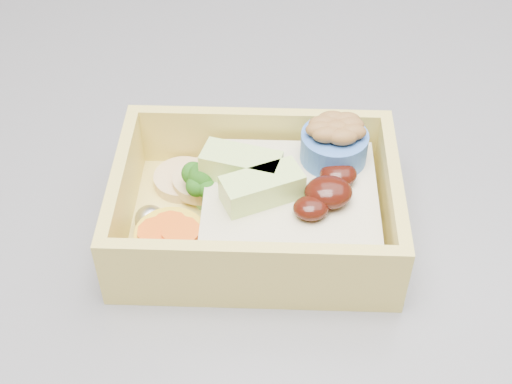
{
  "coord_description": "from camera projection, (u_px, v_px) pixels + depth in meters",
  "views": [
    {
      "loc": [
        0.13,
        -0.55,
        1.28
      ],
      "look_at": [
        0.14,
        -0.22,
        0.96
      ],
      "focal_mm": 50.0,
      "sensor_mm": 36.0,
      "label": 1
    }
  ],
  "objects": [
    {
      "name": "bento_box",
      "position": [
        265.0,
        203.0,
        0.47
      ],
      "size": [
        0.2,
        0.15,
        0.07
      ],
      "rotation": [
        0.0,
        0.0,
        -0.08
      ],
      "color": "#E1C95D",
      "rests_on": "island"
    }
  ]
}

